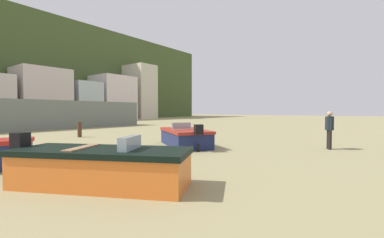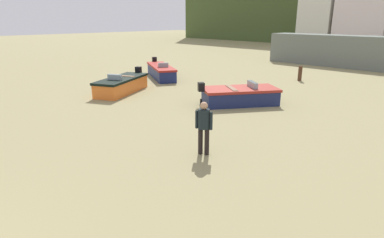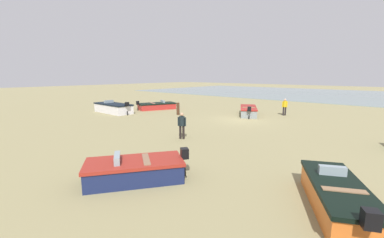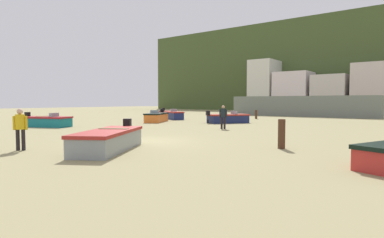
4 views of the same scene
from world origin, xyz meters
name	(u,v)px [view 2 (image 2 of 4)]	position (x,y,z in m)	size (l,w,h in m)	color
harbor_pier	(379,53)	(-2.32, 30.00, 1.28)	(17.95, 2.40, 2.56)	slate
townhouse_far_left	(323,11)	(-14.77, 47.13, 4.81)	(4.45, 6.26, 9.63)	silver
townhouse_left	(366,21)	(-9.10, 46.94, 3.55)	(6.02, 5.88, 7.10)	silver
boat_navy_0	(161,71)	(-11.62, 15.65, 0.43)	(4.62, 3.21, 1.15)	navy
boat_navy_1	(240,96)	(-3.44, 13.70, 0.41)	(3.33, 3.81, 1.10)	#19234F
boat_orange_6	(122,85)	(-9.53, 11.15, 0.43)	(2.94, 4.01, 1.14)	orange
mooring_post_near_water	(300,73)	(-4.35, 21.35, 0.48)	(0.25, 0.25, 0.95)	#492E1E
beach_walker_foreground	(204,124)	(-0.57, 8.13, 0.95)	(0.52, 0.45, 1.62)	black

